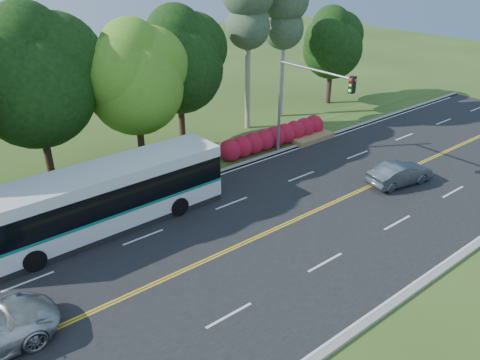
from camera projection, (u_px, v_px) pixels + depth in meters
ground at (281, 227)px, 23.98m from camera, size 120.00×120.00×0.00m
road at (281, 227)px, 23.97m from camera, size 60.00×14.00×0.02m
curb_north at (202, 177)px, 28.95m from camera, size 60.00×0.30×0.15m
curb_south at (401, 299)px, 18.93m from camera, size 60.00×0.30×0.15m
grass_verge at (186, 168)px, 30.26m from camera, size 60.00×4.00×0.10m
lane_markings at (279, 227)px, 23.92m from camera, size 57.60×13.82×0.00m
tree_row at (74, 67)px, 26.61m from camera, size 44.70×9.10×13.84m
bougainvillea_hedge at (277, 137)px, 33.37m from camera, size 9.50×2.25×1.50m
traffic_signal at (301, 93)px, 29.30m from camera, size 0.42×6.10×7.00m
transit_bus at (104, 200)px, 23.14m from camera, size 12.56×2.93×3.27m
sedan at (400, 174)px, 27.98m from camera, size 4.34×2.18×1.37m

